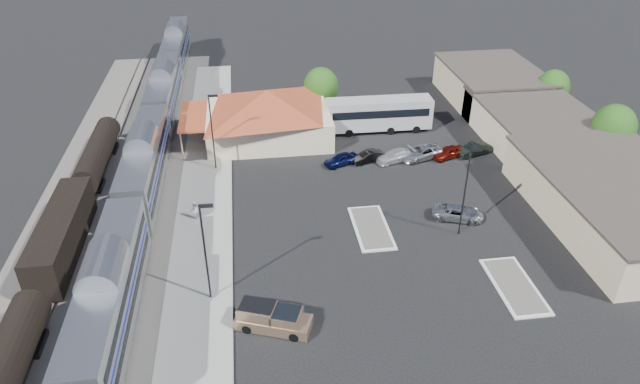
{
  "coord_description": "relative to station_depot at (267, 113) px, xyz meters",
  "views": [
    {
      "loc": [
        -7.02,
        -42.02,
        31.17
      ],
      "look_at": [
        -0.59,
        4.8,
        2.8
      ],
      "focal_mm": 32.0,
      "sensor_mm": 36.0,
      "label": 1
    }
  ],
  "objects": [
    {
      "name": "traffic_island_south",
      "position": [
        8.56,
        -22.0,
        -3.03
      ],
      "size": [
        3.3,
        7.5,
        0.21
      ],
      "color": "silver",
      "rests_on": "ground"
    },
    {
      "name": "freight_cars",
      "position": [
        -19.44,
        -22.18,
        -1.21
      ],
      "size": [
        2.8,
        46.0,
        4.0
      ],
      "color": "black",
      "rests_on": "ground"
    },
    {
      "name": "parked_car_b",
      "position": [
        11.04,
        -8.5,
        -2.48
      ],
      "size": [
        4.2,
        2.53,
        1.31
      ],
      "primitive_type": "imported",
      "rotation": [
        0.0,
        0.0,
        -1.26
      ],
      "color": "black",
      "rests_on": "ground"
    },
    {
      "name": "station_depot",
      "position": [
        0.0,
        0.0,
        0.0
      ],
      "size": [
        18.35,
        12.24,
        6.2
      ],
      "color": "beige",
      "rests_on": "ground"
    },
    {
      "name": "ground",
      "position": [
        4.56,
        -24.0,
        -3.13
      ],
      "size": [
        280.0,
        280.0,
        0.0
      ],
      "primitive_type": "plane",
      "color": "black",
      "rests_on": "ground"
    },
    {
      "name": "coach_bus",
      "position": [
        14.14,
        -0.25,
        -0.65
      ],
      "size": [
        13.46,
        3.12,
        4.31
      ],
      "rotation": [
        0.0,
        0.0,
        1.56
      ],
      "color": "white",
      "rests_on": "ground"
    },
    {
      "name": "pickup_truck",
      "position": [
        -1.6,
        -34.01,
        -2.2
      ],
      "size": [
        6.06,
        3.95,
        1.97
      ],
      "rotation": [
        0.0,
        0.0,
        1.21
      ],
      "color": "#96785C",
      "rests_on": "ground"
    },
    {
      "name": "parked_car_a",
      "position": [
        7.84,
        -8.8,
        -2.44
      ],
      "size": [
        4.4,
        3.07,
        1.39
      ],
      "primitive_type": "imported",
      "rotation": [
        0.0,
        0.0,
        -1.18
      ],
      "color": "#0C123E",
      "rests_on": "ground"
    },
    {
      "name": "lamp_plat_n",
      "position": [
        -6.34,
        -8.0,
        2.21
      ],
      "size": [
        1.08,
        0.25,
        9.0
      ],
      "color": "black",
      "rests_on": "ground"
    },
    {
      "name": "person_b",
      "position": [
        -8.24,
        -18.22,
        -2.01
      ],
      "size": [
        0.86,
        1.02,
        1.88
      ],
      "primitive_type": "imported",
      "rotation": [
        0.0,
        0.0,
        -1.74
      ],
      "color": "white",
      "rests_on": "platform"
    },
    {
      "name": "buildings_east",
      "position": [
        32.56,
        -9.72,
        -0.86
      ],
      "size": [
        14.4,
        51.4,
        4.8
      ],
      "color": "#C6B28C",
      "rests_on": "ground"
    },
    {
      "name": "parked_car_f",
      "position": [
        23.84,
        -8.5,
        -2.41
      ],
      "size": [
        4.65,
        2.88,
        1.45
      ],
      "primitive_type": "imported",
      "rotation": [
        0.0,
        0.0,
        -1.24
      ],
      "color": "black",
      "rests_on": "ground"
    },
    {
      "name": "lamp_lot",
      "position": [
        16.66,
        -24.0,
        2.21
      ],
      "size": [
        1.08,
        0.25,
        9.0
      ],
      "color": "black",
      "rests_on": "ground"
    },
    {
      "name": "lamp_plat_s",
      "position": [
        -6.34,
        -30.0,
        2.21
      ],
      "size": [
        1.08,
        0.25,
        9.0
      ],
      "color": "black",
      "rests_on": "ground"
    },
    {
      "name": "parked_car_e",
      "position": [
        20.64,
        -8.8,
        -2.41
      ],
      "size": [
        4.54,
        3.03,
        1.44
      ],
      "primitive_type": "imported",
      "rotation": [
        0.0,
        0.0,
        -1.22
      ],
      "color": "maroon",
      "rests_on": "ground"
    },
    {
      "name": "traffic_island_north",
      "position": [
        18.56,
        -32.0,
        -3.03
      ],
      "size": [
        3.3,
        7.5,
        0.21
      ],
      "color": "silver",
      "rests_on": "ground"
    },
    {
      "name": "platform",
      "position": [
        -7.44,
        -18.0,
        -3.04
      ],
      "size": [
        5.5,
        92.0,
        0.18
      ],
      "primitive_type": "cube",
      "color": "gray",
      "rests_on": "ground"
    },
    {
      "name": "parked_car_c",
      "position": [
        14.24,
        -8.8,
        -2.45
      ],
      "size": [
        5.05,
        3.18,
        1.36
      ],
      "primitive_type": "imported",
      "rotation": [
        0.0,
        0.0,
        -1.28
      ],
      "color": "silver",
      "rests_on": "ground"
    },
    {
      "name": "passenger_train",
      "position": [
        -13.44,
        -11.36,
        -0.26
      ],
      "size": [
        3.0,
        104.0,
        5.55
      ],
      "color": "silver",
      "rests_on": "ground"
    },
    {
      "name": "railbed",
      "position": [
        -16.44,
        -16.0,
        -3.07
      ],
      "size": [
        16.0,
        100.0,
        0.12
      ],
      "primitive_type": "cube",
      "color": "#4C4944",
      "rests_on": "ground"
    },
    {
      "name": "parked_car_d",
      "position": [
        17.44,
        -8.5,
        -2.37
      ],
      "size": [
        5.97,
        4.11,
        1.52
      ],
      "primitive_type": "imported",
      "rotation": [
        0.0,
        0.0,
        -1.25
      ],
      "color": "#96989E",
      "rests_on": "ground"
    },
    {
      "name": "tree_east_c",
      "position": [
        38.56,
        2.0,
        0.63
      ],
      "size": [
        4.41,
        4.41,
        6.21
      ],
      "color": "#382314",
      "rests_on": "ground"
    },
    {
      "name": "tree_east_b",
      "position": [
        38.56,
        -12.0,
        1.09
      ],
      "size": [
        4.94,
        4.94,
        6.96
      ],
      "color": "#382314",
      "rests_on": "ground"
    },
    {
      "name": "tree_depot",
      "position": [
        7.56,
        6.0,
        0.89
      ],
      "size": [
        4.71,
        4.71,
        6.63
      ],
      "color": "#382314",
      "rests_on": "ground"
    },
    {
      "name": "suv",
      "position": [
        17.34,
        -21.47,
        -2.44
      ],
      "size": [
        5.45,
        3.79,
        1.38
      ],
      "primitive_type": "imported",
      "rotation": [
        0.0,
        0.0,
        1.24
      ],
      "color": "#ACAFB4",
      "rests_on": "ground"
    }
  ]
}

